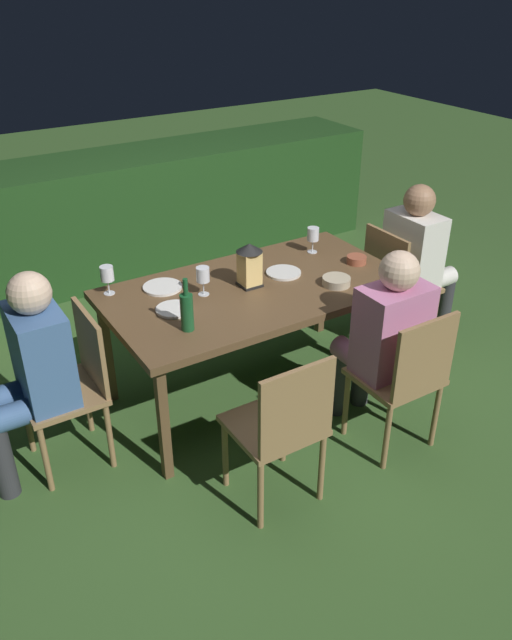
{
  "coord_description": "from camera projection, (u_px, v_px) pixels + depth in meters",
  "views": [
    {
      "loc": [
        -1.75,
        -2.82,
        2.41
      ],
      "look_at": [
        0.0,
        0.0,
        0.52
      ],
      "focal_mm": 35.66,
      "sensor_mm": 36.0,
      "label": 1
    }
  ],
  "objects": [
    {
      "name": "person_in_pink",
      "position": [
        383.0,
        335.0,
        3.45
      ],
      "size": [
        0.38,
        0.47,
        1.15
      ],
      "color": "#C675A3",
      "rests_on": "ground"
    },
    {
      "name": "hedge_backdrop",
      "position": [
        120.0,
        214.0,
        5.48
      ],
      "size": [
        4.7,
        0.76,
        1.0
      ],
      "primitive_type": "cube",
      "color": "#1E4219",
      "rests_on": "ground"
    },
    {
      "name": "person_in_blue",
      "position": [
        31.0,
        369.0,
        3.16
      ],
      "size": [
        0.48,
        0.38,
        1.15
      ],
      "color": "#426699",
      "rests_on": "ground"
    },
    {
      "name": "chair_side_left_a",
      "position": [
        282.0,
        425.0,
        3.02
      ],
      "size": [
        0.42,
        0.4,
        0.87
      ],
      "color": "#937047",
      "rests_on": "ground"
    },
    {
      "name": "wine_glass_c",
      "position": [
        203.0,
        276.0,
        3.57
      ],
      "size": [
        0.08,
        0.08,
        0.17
      ],
      "color": "silver",
      "rests_on": "dining_table"
    },
    {
      "name": "chair_head_far",
      "position": [
        395.0,
        282.0,
        4.36
      ],
      "size": [
        0.4,
        0.42,
        0.87
      ],
      "color": "#937047",
      "rests_on": "ground"
    },
    {
      "name": "lantern_centerpiece",
      "position": [
        249.0,
        262.0,
        3.65
      ],
      "size": [
        0.15,
        0.15,
        0.27
      ],
      "color": "black",
      "rests_on": "dining_table"
    },
    {
      "name": "wine_glass_b",
      "position": [
        313.0,
        235.0,
        4.09
      ],
      "size": [
        0.08,
        0.08,
        0.17
      ],
      "color": "silver",
      "rests_on": "dining_table"
    },
    {
      "name": "green_bottle_on_table",
      "position": [
        187.0,
        311.0,
        3.23
      ],
      "size": [
        0.07,
        0.07,
        0.29
      ],
      "color": "#195128",
      "rests_on": "dining_table"
    },
    {
      "name": "chair_head_near",
      "position": [
        74.0,
        382.0,
        3.32
      ],
      "size": [
        0.4,
        0.42,
        0.87
      ],
      "color": "#937047",
      "rests_on": "ground"
    },
    {
      "name": "bowl_olives",
      "position": [
        357.0,
        259.0,
        3.99
      ],
      "size": [
        0.12,
        0.12,
        0.05
      ],
      "color": "#9E5138",
      "rests_on": "dining_table"
    },
    {
      "name": "plate_c",
      "position": [
        283.0,
        273.0,
        3.86
      ],
      "size": [
        0.21,
        0.21,
        0.01
      ],
      "primitive_type": "cylinder",
      "color": "silver",
      "rests_on": "dining_table"
    },
    {
      "name": "person_in_cream",
      "position": [
        419.0,
        256.0,
        4.37
      ],
      "size": [
        0.48,
        0.38,
        1.15
      ],
      "color": "white",
      "rests_on": "ground"
    },
    {
      "name": "dining_table",
      "position": [
        256.0,
        295.0,
        3.74
      ],
      "size": [
        1.76,
        0.95,
        0.75
      ],
      "color": "brown",
      "rests_on": "ground"
    },
    {
      "name": "ground_plane",
      "position": [
        256.0,
        391.0,
        4.08
      ],
      "size": [
        16.0,
        16.0,
        0.0
      ],
      "primitive_type": "plane",
      "color": "#385B28"
    },
    {
      "name": "plate_b",
      "position": [
        163.0,
        287.0,
        3.69
      ],
      "size": [
        0.23,
        0.23,
        0.01
      ],
      "primitive_type": "cylinder",
      "color": "white",
      "rests_on": "dining_table"
    },
    {
      "name": "bowl_bread",
      "position": [
        336.0,
        281.0,
        3.72
      ],
      "size": [
        0.17,
        0.17,
        0.05
      ],
      "color": "#BCAD8E",
      "rests_on": "dining_table"
    },
    {
      "name": "plate_a",
      "position": [
        174.0,
        309.0,
        3.46
      ],
      "size": [
        0.2,
        0.2,
        0.01
      ],
      "primitive_type": "cylinder",
      "color": "white",
      "rests_on": "dining_table"
    },
    {
      "name": "chair_side_left_b",
      "position": [
        405.0,
        375.0,
        3.38
      ],
      "size": [
        0.42,
        0.4,
        0.87
      ],
      "color": "#937047",
      "rests_on": "ground"
    },
    {
      "name": "wine_glass_a",
      "position": [
        107.0,
        275.0,
        3.58
      ],
      "size": [
        0.08,
        0.08,
        0.17
      ],
      "color": "silver",
      "rests_on": "dining_table"
    }
  ]
}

